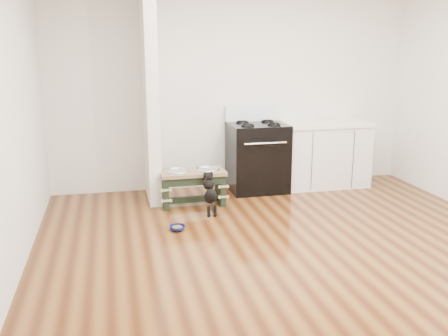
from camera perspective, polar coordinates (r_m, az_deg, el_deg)
ground at (r=4.92m, az=8.22°, el=-9.54°), size 5.00×5.00×0.00m
room_shell at (r=4.53m, az=8.93°, el=9.63°), size 5.00×5.00×5.00m
partition_wall at (r=6.35m, az=-8.44°, el=8.35°), size 0.15×0.80×2.70m
oven_range at (r=6.80m, az=3.83°, el=1.38°), size 0.76×0.69×1.14m
cabinet_run at (r=7.16m, az=11.32°, el=1.57°), size 1.24×0.64×0.91m
dog_feeder at (r=6.19m, az=-3.61°, el=-1.43°), size 0.80×0.43×0.46m
puppy at (r=5.88m, az=-1.64°, el=-2.70°), size 0.14×0.41×0.49m
floor_bowl at (r=5.43m, az=-5.36°, el=-6.84°), size 0.22×0.22×0.05m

